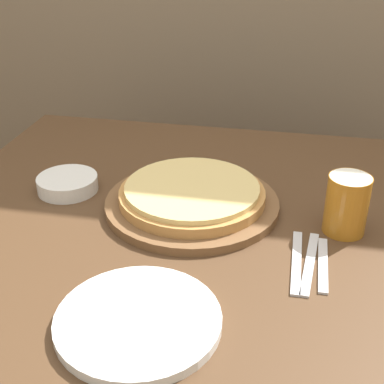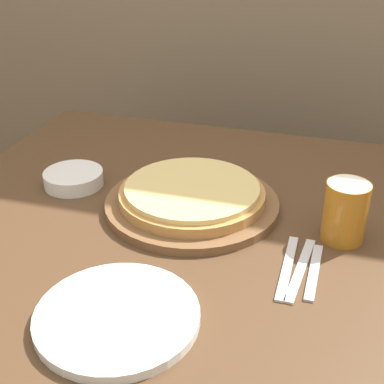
% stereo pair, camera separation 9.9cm
% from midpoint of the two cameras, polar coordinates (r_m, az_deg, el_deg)
% --- Properties ---
extents(dining_table, '(1.32, 1.08, 0.71)m').
position_cam_midpoint_polar(dining_table, '(1.40, 0.20, -15.28)').
color(dining_table, '#4C331E').
rests_on(dining_table, ground_plane).
extents(pizza_on_board, '(0.40, 0.40, 0.06)m').
position_cam_midpoint_polar(pizza_on_board, '(1.21, -2.34, -0.68)').
color(pizza_on_board, brown).
rests_on(pizza_on_board, dining_table).
extents(beer_glass, '(0.09, 0.09, 0.13)m').
position_cam_midpoint_polar(beer_glass, '(1.13, 13.85, -1.23)').
color(beer_glass, '#B7701E').
rests_on(beer_glass, dining_table).
extents(dinner_plate, '(0.28, 0.28, 0.02)m').
position_cam_midpoint_polar(dinner_plate, '(0.91, -8.95, -13.48)').
color(dinner_plate, white).
rests_on(dinner_plate, dining_table).
extents(side_bowl, '(0.15, 0.15, 0.04)m').
position_cam_midpoint_polar(side_bowl, '(1.34, -15.22, 0.83)').
color(side_bowl, white).
rests_on(side_bowl, dining_table).
extents(fork, '(0.02, 0.21, 0.00)m').
position_cam_midpoint_polar(fork, '(1.05, 8.45, -7.41)').
color(fork, silver).
rests_on(fork, dining_table).
extents(dinner_knife, '(0.04, 0.21, 0.00)m').
position_cam_midpoint_polar(dinner_knife, '(1.05, 9.82, -7.54)').
color(dinner_knife, silver).
rests_on(dinner_knife, dining_table).
extents(spoon, '(0.02, 0.18, 0.00)m').
position_cam_midpoint_polar(spoon, '(1.05, 11.18, -7.66)').
color(spoon, silver).
rests_on(spoon, dining_table).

